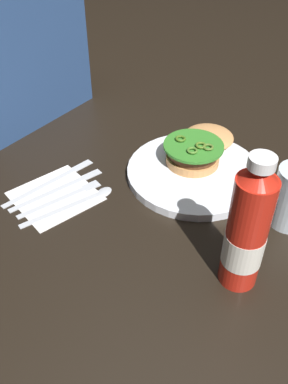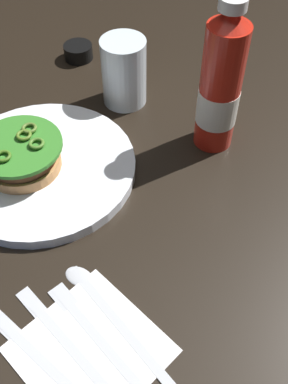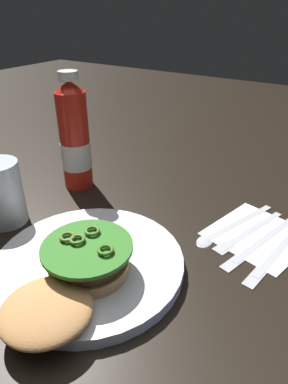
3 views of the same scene
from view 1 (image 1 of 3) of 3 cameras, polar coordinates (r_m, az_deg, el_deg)
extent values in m
plane|color=black|center=(0.88, 11.05, 0.02)|extent=(3.00, 3.00, 0.00)
cylinder|color=white|center=(0.91, 6.82, 2.63)|extent=(0.29, 0.29, 0.02)
cylinder|color=tan|center=(0.92, 6.59, 4.50)|extent=(0.11, 0.11, 0.02)
cylinder|color=#512D19|center=(0.91, 6.67, 5.37)|extent=(0.11, 0.11, 0.02)
cylinder|color=red|center=(0.90, 6.72, 5.95)|extent=(0.10, 0.10, 0.01)
cylinder|color=#337A26|center=(0.90, 6.75, 6.26)|extent=(0.13, 0.13, 0.01)
torus|color=#507122|center=(0.89, 7.72, 6.31)|extent=(0.02, 0.02, 0.01)
torus|color=#497828|center=(0.87, 6.71, 5.73)|extent=(0.02, 0.02, 0.01)
torus|color=#416A1C|center=(0.90, 4.99, 7.24)|extent=(0.02, 0.02, 0.01)
torus|color=#516F29|center=(0.88, 8.70, 6.05)|extent=(0.02, 0.02, 0.01)
ellipsoid|color=tan|center=(0.99, 8.77, 7.40)|extent=(0.11, 0.11, 0.03)
cylinder|color=red|center=(0.65, 13.71, -5.57)|extent=(0.06, 0.06, 0.20)
cone|color=red|center=(0.58, 15.42, 2.36)|extent=(0.06, 0.06, 0.02)
cylinder|color=white|center=(0.57, 15.76, 3.91)|extent=(0.04, 0.04, 0.02)
cylinder|color=white|center=(0.67, 13.31, -7.36)|extent=(0.06, 0.06, 0.06)
cube|color=white|center=(0.87, -11.97, -0.51)|extent=(0.18, 0.18, 0.00)
cube|color=silver|center=(0.84, -10.46, -1.87)|extent=(0.19, 0.08, 0.00)
ellipsoid|color=silver|center=(0.86, -5.51, 0.19)|extent=(0.04, 0.03, 0.00)
cube|color=silver|center=(0.86, -11.50, -0.84)|extent=(0.17, 0.07, 0.00)
cube|color=silver|center=(0.88, -7.21, 1.02)|extent=(0.04, 0.03, 0.00)
cube|color=silver|center=(0.88, -12.49, 0.14)|extent=(0.18, 0.06, 0.00)
cube|color=silver|center=(0.91, -8.14, 2.12)|extent=(0.08, 0.04, 0.00)
cube|color=silver|center=(0.90, -13.43, 1.08)|extent=(0.20, 0.04, 0.00)
cube|color=silver|center=(0.93, -9.20, 3.35)|extent=(0.08, 0.03, 0.00)
cube|color=navy|center=(1.10, -16.86, 17.62)|extent=(0.33, 0.16, 0.33)
camera|label=2|loc=(0.72, -38.59, 30.21)|focal=42.87mm
camera|label=3|loc=(1.14, 2.71, 29.99)|focal=31.80mm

